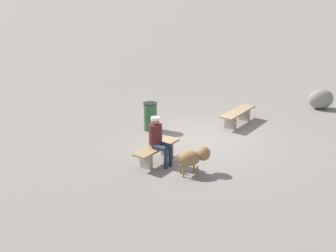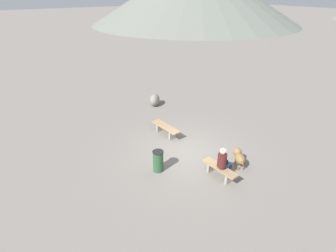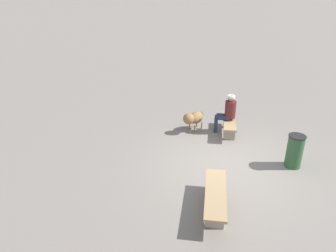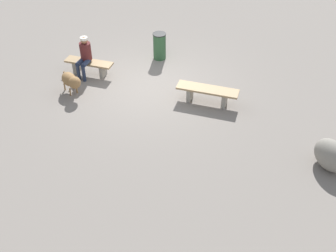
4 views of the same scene
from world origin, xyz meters
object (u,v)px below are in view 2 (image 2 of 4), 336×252
Objects in this scene: boulder at (155,100)px; dog at (239,157)px; seated_person at (223,161)px; trash_bin at (158,161)px; bench_right at (220,170)px; bench_left at (166,129)px.

dog is at bearing -2.28° from boulder.
seated_person reaches higher than trash_bin.
seated_person reaches higher than bench_right.
bench_left reaches higher than bench_right.
dog is 7.44m from boulder.
seated_person is 1.13m from dog.
seated_person is at bearing 128.28° from dog.
bench_left is 1.40× the size of seated_person.
dog is (-0.10, 1.16, 0.13)m from bench_right.
bench_right is at bearing 125.06° from dog.
boulder is (-3.55, 1.43, 0.04)m from bench_left.
boulder is at bearing 167.28° from seated_person.
dog is 3.36m from trash_bin.
bench_right is 7.67m from boulder.
bench_left is at bearing -21.89° from boulder.
trash_bin reaches higher than bench_right.
trash_bin is (-1.56, -2.98, 0.00)m from dog.
seated_person reaches higher than bench_left.
trash_bin is 0.98× the size of boulder.
bench_right is 2.46m from trash_bin.
trash_bin is at bearing 92.38° from dog.
dog is at bearing 95.83° from seated_person.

